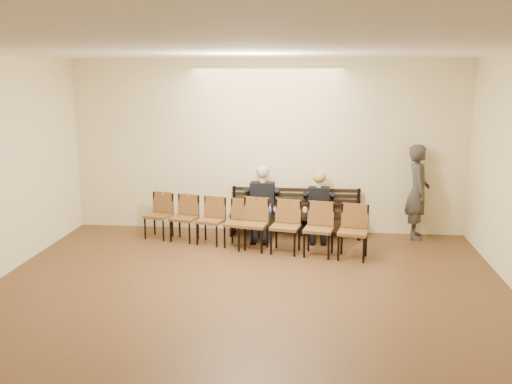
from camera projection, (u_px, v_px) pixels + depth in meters
ground at (231, 339)px, 7.05m from camera, size 10.00×10.00×0.00m
room_walls at (239, 128)px, 7.29m from camera, size 8.02×10.01×3.51m
bench at (295, 225)px, 11.46m from camera, size 2.60×0.90×0.45m
seated_man at (262, 201)px, 11.31m from camera, size 0.60×0.83×1.44m
seated_woman at (319, 208)px, 11.22m from camera, size 0.53×0.73×1.23m
laptop at (263, 211)px, 11.19m from camera, size 0.30×0.24×0.22m
water_bottle at (323, 214)px, 10.98m from camera, size 0.08×0.08×0.21m
bag at (307, 228)px, 11.56m from camera, size 0.37×0.28×0.25m
passerby at (418, 185)px, 11.14m from camera, size 0.56×0.81×2.15m
chair_row_front at (197, 220)px, 10.97m from camera, size 2.23×1.02×0.89m
chair_row_back at (302, 228)px, 10.25m from camera, size 2.38×0.94×0.96m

